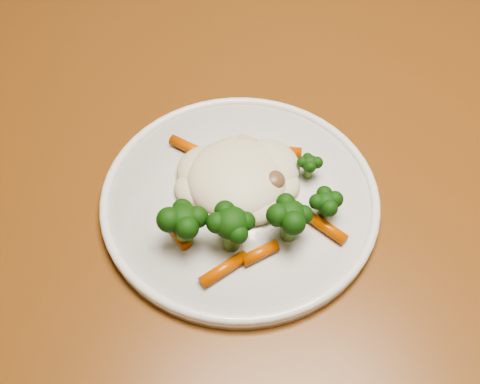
# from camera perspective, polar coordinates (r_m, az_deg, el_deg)

# --- Properties ---
(dining_table) EXTENTS (1.31, 1.00, 0.75)m
(dining_table) POSITION_cam_1_polar(r_m,az_deg,el_deg) (0.72, -3.85, -7.15)
(dining_table) COLOR brown
(dining_table) RESTS_ON ground
(plate) EXTENTS (0.29, 0.29, 0.01)m
(plate) POSITION_cam_1_polar(r_m,az_deg,el_deg) (0.64, -0.00, -0.74)
(plate) COLOR silver
(plate) RESTS_ON dining_table
(meal) EXTENTS (0.19, 0.20, 0.05)m
(meal) POSITION_cam_1_polar(r_m,az_deg,el_deg) (0.61, 0.10, 0.12)
(meal) COLOR beige
(meal) RESTS_ON plate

